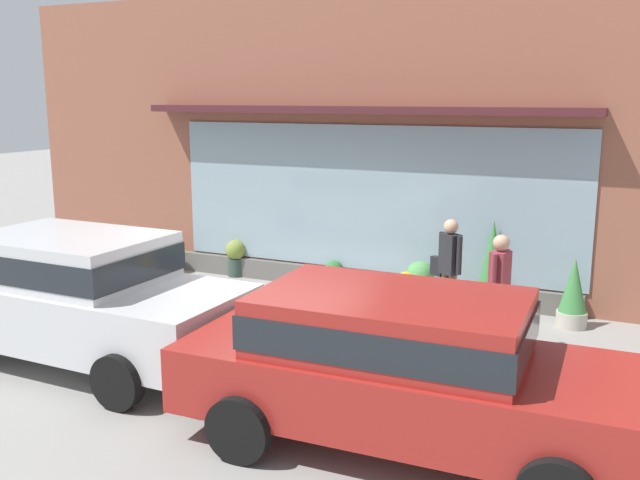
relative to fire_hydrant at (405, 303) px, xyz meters
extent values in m
plane|color=gray|center=(-1.55, -1.13, -0.46)|extent=(60.00, 60.00, 0.00)
cube|color=#B2B2AD|center=(-1.55, -1.33, -0.40)|extent=(14.00, 0.24, 0.12)
cube|color=#935642|center=(-1.55, 2.07, 2.11)|extent=(14.00, 0.36, 5.14)
cube|color=#8CA5B2|center=(-1.30, 1.87, 1.17)|extent=(7.26, 0.03, 2.49)
cube|color=#4C1E23|center=(-1.55, 1.72, 2.67)|extent=(7.86, 0.56, 0.12)
cube|color=#605E59|center=(-1.55, 1.85, -0.28)|extent=(7.66, 0.20, 0.36)
cylinder|color=gold|center=(0.00, 0.00, -0.43)|extent=(0.37, 0.37, 0.06)
cylinder|color=gold|center=(0.00, 0.00, -0.08)|extent=(0.25, 0.25, 0.65)
sphere|color=gold|center=(0.00, 0.00, 0.32)|extent=(0.27, 0.27, 0.27)
cylinder|color=gold|center=(-0.16, 0.00, -0.05)|extent=(0.10, 0.09, 0.09)
cylinder|color=gold|center=(0.16, 0.00, -0.05)|extent=(0.10, 0.09, 0.09)
cylinder|color=gold|center=(0.00, -0.16, -0.05)|extent=(0.09, 0.10, 0.09)
cylinder|color=brown|center=(0.39, 0.70, -0.07)|extent=(0.12, 0.12, 0.79)
cylinder|color=brown|center=(0.52, 0.62, -0.07)|extent=(0.12, 0.12, 0.79)
cube|color=#232328|center=(0.46, 0.66, 0.63)|extent=(0.35, 0.33, 0.59)
sphere|color=tan|center=(0.46, 0.66, 1.04)|extent=(0.21, 0.21, 0.21)
cylinder|color=#232328|center=(0.30, 0.77, 0.64)|extent=(0.08, 0.08, 0.56)
cylinder|color=#232328|center=(0.62, 0.55, 0.64)|extent=(0.08, 0.08, 0.56)
cube|color=black|center=(0.23, 0.83, 0.38)|extent=(0.26, 0.22, 0.28)
cylinder|color=#8E333D|center=(1.36, -0.15, -0.06)|extent=(0.12, 0.12, 0.79)
cylinder|color=#8E333D|center=(1.33, -0.29, -0.06)|extent=(0.12, 0.12, 0.79)
cube|color=#8E333D|center=(1.34, -0.22, 0.63)|extent=(0.26, 0.31, 0.60)
sphere|color=tan|center=(1.34, -0.22, 1.04)|extent=(0.21, 0.21, 0.21)
cylinder|color=#8E333D|center=(1.39, -0.04, 0.64)|extent=(0.08, 0.08, 0.57)
cylinder|color=#8E333D|center=(1.30, -0.40, 0.64)|extent=(0.08, 0.08, 0.57)
cube|color=maroon|center=(1.11, -3.16, 0.19)|extent=(4.59, 1.85, 0.65)
cube|color=maroon|center=(0.89, -3.16, 0.77)|extent=(2.54, 1.65, 0.60)
cube|color=#1E2328|center=(0.89, -3.16, 0.77)|extent=(2.59, 1.67, 0.33)
cylinder|color=black|center=(2.49, -2.24, -0.14)|extent=(0.65, 0.20, 0.65)
cylinder|color=black|center=(-0.32, -2.32, -0.14)|extent=(0.65, 0.20, 0.65)
cylinder|color=black|center=(-0.27, -4.07, -0.14)|extent=(0.65, 0.20, 0.65)
cube|color=silver|center=(-3.35, -2.75, 0.23)|extent=(4.26, 1.84, 0.76)
cube|color=silver|center=(-3.56, -2.75, 0.88)|extent=(2.35, 1.67, 0.62)
cube|color=#1E2328|center=(-3.56, -2.75, 0.88)|extent=(2.40, 1.69, 0.34)
cylinder|color=black|center=(-2.03, -1.86, -0.15)|extent=(0.63, 0.19, 0.63)
cylinder|color=black|center=(-2.05, -3.68, -0.15)|extent=(0.63, 0.19, 0.63)
cylinder|color=black|center=(-4.65, -1.82, -0.15)|extent=(0.63, 0.19, 0.63)
cylinder|color=#33473D|center=(-3.94, 1.81, -0.29)|extent=(0.32, 0.32, 0.34)
sphere|color=olive|center=(-3.94, 1.81, 0.04)|extent=(0.39, 0.39, 0.39)
cylinder|color=#9E6042|center=(-5.25, 1.44, -0.29)|extent=(0.29, 0.29, 0.34)
sphere|color=#4C934C|center=(-5.25, 1.44, 0.00)|extent=(0.35, 0.35, 0.35)
sphere|color=#DB4C7A|center=(-5.19, 1.43, 0.04)|extent=(0.08, 0.08, 0.08)
sphere|color=#E5C64C|center=(-5.32, 1.43, 0.09)|extent=(0.07, 0.07, 0.07)
sphere|color=orange|center=(-5.33, 1.42, 0.03)|extent=(0.07, 0.07, 0.07)
cylinder|color=#B7B2A3|center=(2.14, 1.35, -0.34)|extent=(0.45, 0.45, 0.24)
cone|color=#3D8442|center=(2.14, 1.35, 0.18)|extent=(0.40, 0.40, 0.81)
cylinder|color=#9E6042|center=(-1.91, 1.81, -0.36)|extent=(0.36, 0.36, 0.21)
sphere|color=#2D6B33|center=(-1.91, 1.81, -0.13)|extent=(0.34, 0.34, 0.34)
sphere|color=#B266B7|center=(-1.88, 1.87, -0.06)|extent=(0.08, 0.08, 0.08)
sphere|color=orange|center=(-1.82, 1.82, -0.08)|extent=(0.08, 0.08, 0.08)
sphere|color=#E5C64C|center=(-1.86, 1.79, -0.08)|extent=(0.07, 0.07, 0.07)
cylinder|color=#33473D|center=(0.86, 1.78, -0.27)|extent=(0.44, 0.44, 0.38)
cone|color=#3D8442|center=(0.86, 1.78, 0.45)|extent=(0.39, 0.39, 1.07)
cylinder|color=#9E6042|center=(-0.20, 1.39, -0.30)|extent=(0.32, 0.32, 0.32)
sphere|color=#4C934C|center=(-0.20, 1.39, 0.05)|extent=(0.47, 0.47, 0.47)
camera|label=1|loc=(2.95, -9.20, 2.90)|focal=39.31mm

